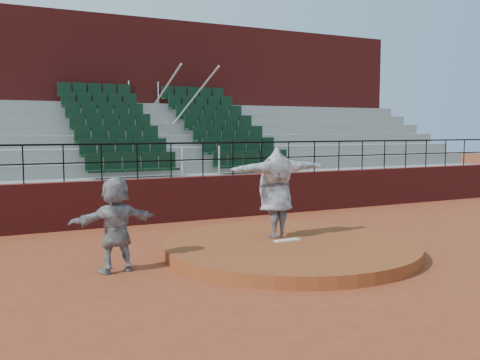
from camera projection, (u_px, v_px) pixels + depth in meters
name	position (u px, v px, depth m)	size (l,w,h in m)	color
ground	(291.00, 253.00, 11.66)	(90.00, 90.00, 0.00)	brown
pitchers_mound	(291.00, 248.00, 11.65)	(5.50, 5.50, 0.25)	brown
pitching_rubber	(287.00, 240.00, 11.77)	(0.60, 0.15, 0.03)	white
boundary_wall	(203.00, 198.00, 16.06)	(24.00, 0.30, 1.30)	maroon
wall_railing	(203.00, 152.00, 15.93)	(24.04, 0.05, 1.03)	black
seating_deck	(164.00, 165.00, 19.24)	(24.00, 5.97, 4.63)	gray
press_box_facade	(134.00, 109.00, 22.57)	(24.00, 3.00, 7.10)	maroon
pitcher	(276.00, 193.00, 12.09)	(2.52, 0.68, 2.05)	black
fielder	(115.00, 224.00, 10.10)	(1.70, 0.54, 1.83)	black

